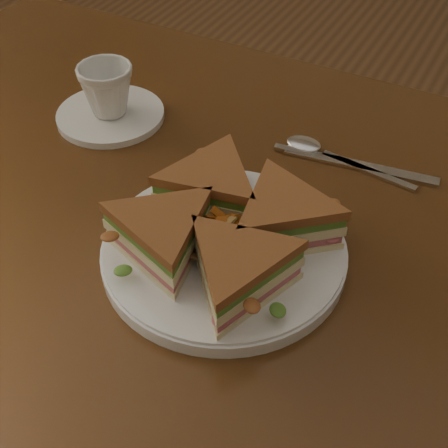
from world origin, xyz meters
name	(u,v)px	position (x,y,z in m)	size (l,w,h in m)	color
table	(201,271)	(0.00, 0.00, 0.65)	(1.20, 0.80, 0.75)	#361D0C
plate	(224,252)	(0.06, -0.05, 0.76)	(0.27, 0.27, 0.02)	white
sandwich_wedges	(224,227)	(0.06, -0.05, 0.80)	(0.29, 0.29, 0.06)	#F6E9B6
crisps_mound	(224,230)	(0.06, -0.05, 0.79)	(0.09, 0.09, 0.05)	#C46119
spoon	(319,150)	(0.08, 0.18, 0.75)	(0.18, 0.04, 0.01)	silver
knife	(349,164)	(0.12, 0.17, 0.75)	(0.21, 0.04, 0.00)	silver
saucer	(111,115)	(-0.21, 0.12, 0.76)	(0.15, 0.15, 0.01)	white
coffee_cup	(107,90)	(-0.21, 0.12, 0.80)	(0.08, 0.08, 0.07)	white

